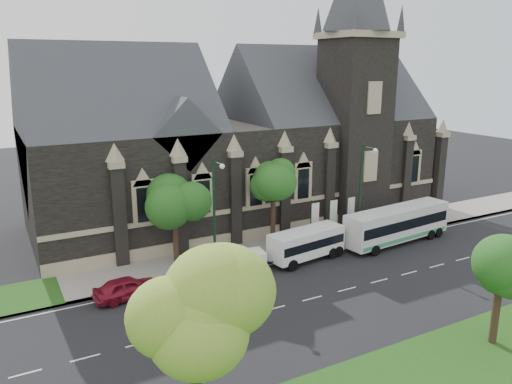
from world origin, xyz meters
TOP-DOWN VIEW (x-y plane):
  - ground at (0.00, 0.00)m, footprint 160.00×160.00m
  - sidewalk at (0.00, 9.50)m, footprint 80.00×5.00m
  - museum at (5.12, 18.78)m, footprint 40.00×17.70m
  - tree_park_near at (-11.77, -8.77)m, footprint 4.42×4.42m
  - tree_park_east at (6.18, -9.32)m, footprint 3.40×3.40m
  - tree_walk_right at (3.21, 10.71)m, footprint 4.08×4.08m
  - tree_walk_left at (-5.80, 10.70)m, footprint 3.91×3.91m
  - street_lamp_near at (10.00, 7.09)m, footprint 0.36×1.88m
  - street_lamp_mid at (-4.00, 7.09)m, footprint 0.36×1.88m
  - banner_flag_left at (6.29, 9.00)m, footprint 0.90×0.10m
  - banner_flag_center at (8.29, 9.00)m, footprint 0.90×0.10m
  - banner_flag_right at (10.29, 9.00)m, footprint 0.90×0.10m
  - tour_coach at (12.91, 5.52)m, footprint 11.25×3.42m
  - shuttle_bus at (3.55, 5.99)m, footprint 6.89×3.16m
  - box_trailer at (-1.75, 5.90)m, footprint 3.30×1.95m
  - sedan at (-5.99, 5.56)m, footprint 4.65×1.74m
  - car_far_red at (-11.08, 6.07)m, footprint 4.72×2.25m

SIDE VIEW (x-z plane):
  - ground at x=0.00m, z-range 0.00..0.00m
  - sidewalk at x=0.00m, z-range 0.00..0.15m
  - sedan at x=-5.99m, z-range 0.00..1.52m
  - car_far_red at x=-11.08m, z-range 0.00..1.56m
  - box_trailer at x=-1.75m, z-range 0.12..1.83m
  - shuttle_bus at x=3.55m, z-range 0.21..2.78m
  - tour_coach at x=12.91m, z-range 0.15..3.38m
  - banner_flag_left at x=6.29m, z-range 0.38..4.38m
  - banner_flag_center at x=8.29m, z-range 0.38..4.38m
  - banner_flag_right at x=10.29m, z-range 0.38..4.38m
  - tree_park_east at x=6.18m, z-range 1.48..7.76m
  - street_lamp_near at x=10.00m, z-range 0.61..9.61m
  - street_lamp_mid at x=-4.00m, z-range 0.61..9.61m
  - tree_walk_left at x=-5.80m, z-range 1.91..9.55m
  - tree_walk_right at x=3.21m, z-range 1.92..9.72m
  - tree_park_near at x=-11.77m, z-range 2.14..10.70m
  - museum at x=5.12m, z-range -6.78..23.12m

